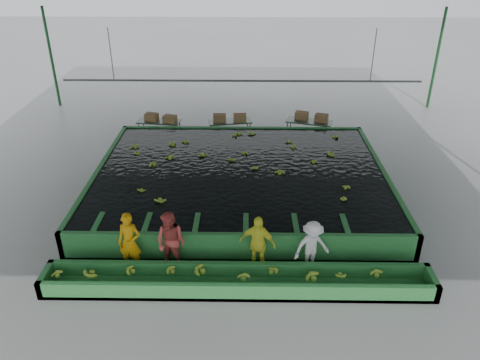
{
  "coord_description": "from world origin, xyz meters",
  "views": [
    {
      "loc": [
        0.19,
        -12.93,
        8.14
      ],
      "look_at": [
        0.0,
        0.5,
        1.0
      ],
      "focal_mm": 35.0,
      "sensor_mm": 36.0,
      "label": 1
    }
  ],
  "objects_px": {
    "box_stack_mid": "(230,121)",
    "box_stack_right": "(311,120)",
    "flotation_tank": "(240,180)",
    "worker_c": "(257,244)",
    "worker_d": "(312,247)",
    "packing_table_right": "(309,130)",
    "packing_table_left": "(160,130)",
    "packing_table_mid": "(230,130)",
    "sorting_trough": "(238,281)",
    "box_stack_left": "(161,121)",
    "worker_a": "(130,242)",
    "worker_b": "(171,242)"
  },
  "relations": [
    {
      "from": "packing_table_left",
      "to": "box_stack_right",
      "type": "relative_size",
      "value": 1.31
    },
    {
      "from": "box_stack_left",
      "to": "packing_table_right",
      "type": "bearing_deg",
      "value": 0.28
    },
    {
      "from": "packing_table_left",
      "to": "packing_table_mid",
      "type": "height_order",
      "value": "same"
    },
    {
      "from": "packing_table_right",
      "to": "box_stack_right",
      "type": "bearing_deg",
      "value": 46.3
    },
    {
      "from": "box_stack_left",
      "to": "worker_c",
      "type": "bearing_deg",
      "value": -65.81
    },
    {
      "from": "worker_c",
      "to": "box_stack_right",
      "type": "distance_m",
      "value": 9.47
    },
    {
      "from": "worker_a",
      "to": "packing_table_mid",
      "type": "xyz_separation_m",
      "value": [
        2.36,
        9.1,
        -0.44
      ]
    },
    {
      "from": "packing_table_mid",
      "to": "packing_table_right",
      "type": "relative_size",
      "value": 0.95
    },
    {
      "from": "worker_c",
      "to": "packing_table_left",
      "type": "relative_size",
      "value": 0.9
    },
    {
      "from": "flotation_tank",
      "to": "packing_table_mid",
      "type": "relative_size",
      "value": 5.37
    },
    {
      "from": "packing_table_right",
      "to": "flotation_tank",
      "type": "bearing_deg",
      "value": -121.81
    },
    {
      "from": "worker_d",
      "to": "box_stack_mid",
      "type": "xyz_separation_m",
      "value": [
        -2.48,
        9.05,
        0.09
      ]
    },
    {
      "from": "box_stack_right",
      "to": "box_stack_left",
      "type": "bearing_deg",
      "value": -178.93
    },
    {
      "from": "worker_c",
      "to": "packing_table_left",
      "type": "height_order",
      "value": "worker_c"
    },
    {
      "from": "box_stack_mid",
      "to": "packing_table_left",
      "type": "bearing_deg",
      "value": 179.68
    },
    {
      "from": "packing_table_left",
      "to": "box_stack_left",
      "type": "xyz_separation_m",
      "value": [
        0.1,
        -0.06,
        0.42
      ]
    },
    {
      "from": "flotation_tank",
      "to": "worker_c",
      "type": "relative_size",
      "value": 5.95
    },
    {
      "from": "flotation_tank",
      "to": "packing_table_left",
      "type": "height_order",
      "value": "flotation_tank"
    },
    {
      "from": "worker_a",
      "to": "worker_b",
      "type": "bearing_deg",
      "value": 6.25
    },
    {
      "from": "flotation_tank",
      "to": "packing_table_mid",
      "type": "bearing_deg",
      "value": 96.21
    },
    {
      "from": "flotation_tank",
      "to": "worker_a",
      "type": "bearing_deg",
      "value": -123.87
    },
    {
      "from": "flotation_tank",
      "to": "worker_c",
      "type": "xyz_separation_m",
      "value": [
        0.51,
        -4.3,
        0.39
      ]
    },
    {
      "from": "worker_d",
      "to": "flotation_tank",
      "type": "bearing_deg",
      "value": 97.07
    },
    {
      "from": "worker_b",
      "to": "box_stack_left",
      "type": "distance_m",
      "value": 9.17
    },
    {
      "from": "worker_d",
      "to": "box_stack_right",
      "type": "height_order",
      "value": "worker_d"
    },
    {
      "from": "packing_table_right",
      "to": "box_stack_left",
      "type": "height_order",
      "value": "box_stack_left"
    },
    {
      "from": "worker_a",
      "to": "worker_d",
      "type": "relative_size",
      "value": 1.13
    },
    {
      "from": "worker_b",
      "to": "box_stack_mid",
      "type": "bearing_deg",
      "value": 103.9
    },
    {
      "from": "worker_d",
      "to": "packing_table_mid",
      "type": "relative_size",
      "value": 0.82
    },
    {
      "from": "packing_table_left",
      "to": "box_stack_right",
      "type": "bearing_deg",
      "value": 0.51
    },
    {
      "from": "packing_table_mid",
      "to": "box_stack_right",
      "type": "height_order",
      "value": "box_stack_right"
    },
    {
      "from": "flotation_tank",
      "to": "box_stack_left",
      "type": "bearing_deg",
      "value": 126.94
    },
    {
      "from": "worker_c",
      "to": "packing_table_mid",
      "type": "xyz_separation_m",
      "value": [
        -1.03,
        9.1,
        -0.42
      ]
    },
    {
      "from": "packing_table_mid",
      "to": "box_stack_left",
      "type": "bearing_deg",
      "value": -178.08
    },
    {
      "from": "box_stack_left",
      "to": "flotation_tank",
      "type": "bearing_deg",
      "value": -53.06
    },
    {
      "from": "box_stack_left",
      "to": "box_stack_mid",
      "type": "bearing_deg",
      "value": 0.87
    },
    {
      "from": "worker_a",
      "to": "worker_c",
      "type": "relative_size",
      "value": 1.02
    },
    {
      "from": "box_stack_right",
      "to": "flotation_tank",
      "type": "bearing_deg",
      "value": -122.07
    },
    {
      "from": "worker_d",
      "to": "packing_table_right",
      "type": "bearing_deg",
      "value": 66.42
    },
    {
      "from": "box_stack_mid",
      "to": "box_stack_right",
      "type": "relative_size",
      "value": 1.01
    },
    {
      "from": "box_stack_mid",
      "to": "flotation_tank",
      "type": "bearing_deg",
      "value": -83.67
    },
    {
      "from": "sorting_trough",
      "to": "packing_table_left",
      "type": "relative_size",
      "value": 5.37
    },
    {
      "from": "box_stack_mid",
      "to": "box_stack_right",
      "type": "bearing_deg",
      "value": 1.25
    },
    {
      "from": "worker_a",
      "to": "packing_table_left",
      "type": "bearing_deg",
      "value": 100.98
    },
    {
      "from": "sorting_trough",
      "to": "worker_d",
      "type": "xyz_separation_m",
      "value": [
        1.95,
        0.8,
        0.51
      ]
    },
    {
      "from": "worker_c",
      "to": "worker_d",
      "type": "bearing_deg",
      "value": 15.53
    },
    {
      "from": "worker_a",
      "to": "packing_table_left",
      "type": "xyz_separation_m",
      "value": [
        -0.75,
        9.07,
        -0.44
      ]
    },
    {
      "from": "flotation_tank",
      "to": "sorting_trough",
      "type": "relative_size",
      "value": 1.0
    },
    {
      "from": "worker_c",
      "to": "box_stack_left",
      "type": "xyz_separation_m",
      "value": [
        -4.04,
        9.0,
        0.01
      ]
    },
    {
      "from": "flotation_tank",
      "to": "worker_b",
      "type": "height_order",
      "value": "worker_b"
    }
  ]
}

